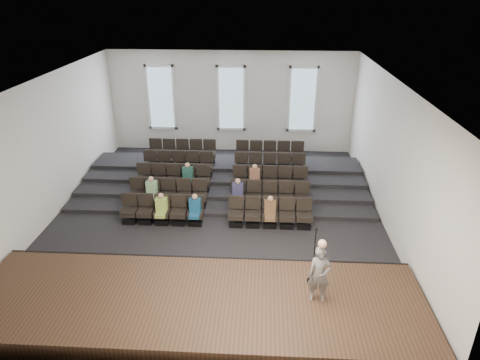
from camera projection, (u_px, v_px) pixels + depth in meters
name	position (u px, v px, depth m)	size (l,w,h in m)	color
ground	(218.00, 216.00, 15.87)	(14.00, 14.00, 0.00)	black
ceiling	(214.00, 81.00, 13.77)	(12.00, 14.00, 0.02)	white
wall_back	(231.00, 102.00, 21.18)	(12.00, 0.04, 5.00)	silver
wall_front	(178.00, 282.00, 8.46)	(12.00, 0.04, 5.00)	silver
wall_left	(47.00, 150.00, 15.14)	(0.04, 14.00, 5.00)	silver
wall_right	(392.00, 157.00, 14.51)	(0.04, 14.00, 5.00)	silver
stage	(197.00, 305.00, 11.15)	(11.80, 3.60, 0.50)	#402A1B
stage_lip	(206.00, 264.00, 12.75)	(11.80, 0.06, 0.52)	black
risers	(225.00, 176.00, 18.66)	(11.80, 4.80, 0.60)	black
seating_rows	(221.00, 182.00, 16.98)	(6.80, 4.70, 1.67)	black
windows	(231.00, 99.00, 21.04)	(8.44, 0.10, 3.24)	white
audience	(208.00, 193.00, 15.83)	(4.85, 2.64, 1.10)	#9CBA4A
speaker	(319.00, 275.00, 10.66)	(0.56, 0.37, 1.54)	#5D5B58
mic_stand	(313.00, 266.00, 11.43)	(0.28, 0.28, 1.69)	black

